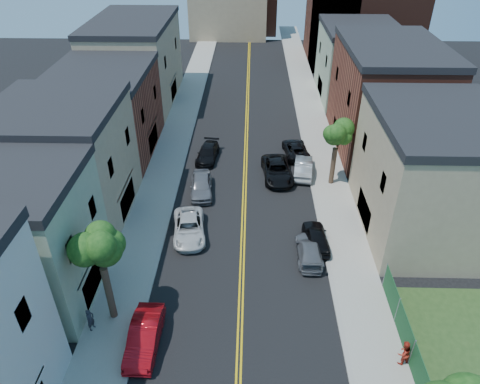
# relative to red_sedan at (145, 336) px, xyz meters

# --- Properties ---
(sidewalk_left) EXTENTS (3.20, 100.00, 0.15)m
(sidewalk_left) POSITION_rel_red_sedan_xyz_m (-2.40, 28.02, -0.69)
(sidewalk_left) COLOR gray
(sidewalk_left) RESTS_ON ground
(sidewalk_right) EXTENTS (3.20, 100.00, 0.15)m
(sidewalk_right) POSITION_rel_red_sedan_xyz_m (13.40, 28.02, -0.69)
(sidewalk_right) COLOR gray
(sidewalk_right) RESTS_ON ground
(curb_left) EXTENTS (0.30, 100.00, 0.15)m
(curb_left) POSITION_rel_red_sedan_xyz_m (-0.65, 28.02, -0.69)
(curb_left) COLOR gray
(curb_left) RESTS_ON ground
(curb_right) EXTENTS (0.30, 100.00, 0.15)m
(curb_right) POSITION_rel_red_sedan_xyz_m (11.65, 28.02, -0.69)
(curb_right) COLOR gray
(curb_right) RESTS_ON ground
(bldg_left_palegrn) EXTENTS (9.00, 8.00, 8.50)m
(bldg_left_palegrn) POSITION_rel_red_sedan_xyz_m (-8.50, 4.02, 3.48)
(bldg_left_palegrn) COLOR gray
(bldg_left_palegrn) RESTS_ON ground
(bldg_left_tan_near) EXTENTS (9.00, 10.00, 9.00)m
(bldg_left_tan_near) POSITION_rel_red_sedan_xyz_m (-8.50, 13.02, 3.73)
(bldg_left_tan_near) COLOR #998466
(bldg_left_tan_near) RESTS_ON ground
(bldg_left_brick) EXTENTS (9.00, 12.00, 8.00)m
(bldg_left_brick) POSITION_rel_red_sedan_xyz_m (-8.50, 24.02, 3.23)
(bldg_left_brick) COLOR brown
(bldg_left_brick) RESTS_ON ground
(bldg_left_tan_far) EXTENTS (9.00, 16.00, 9.50)m
(bldg_left_tan_far) POSITION_rel_red_sedan_xyz_m (-8.50, 38.02, 3.98)
(bldg_left_tan_far) COLOR #998466
(bldg_left_tan_far) RESTS_ON ground
(bldg_right_tan) EXTENTS (9.00, 12.00, 9.00)m
(bldg_right_tan) POSITION_rel_red_sedan_xyz_m (19.50, 12.02, 3.73)
(bldg_right_tan) COLOR #998466
(bldg_right_tan) RESTS_ON ground
(bldg_right_brick) EXTENTS (9.00, 14.00, 10.00)m
(bldg_right_brick) POSITION_rel_red_sedan_xyz_m (19.50, 26.02, 4.23)
(bldg_right_brick) COLOR brown
(bldg_right_brick) RESTS_ON ground
(bldg_right_palegrn) EXTENTS (9.00, 12.00, 8.50)m
(bldg_right_palegrn) POSITION_rel_red_sedan_xyz_m (19.50, 40.02, 3.48)
(bldg_right_palegrn) COLOR gray
(bldg_right_palegrn) RESTS_ON ground
(church) EXTENTS (16.20, 14.20, 22.60)m
(church) POSITION_rel_red_sedan_xyz_m (21.83, 55.08, 6.48)
(church) COLOR #4C2319
(church) RESTS_ON ground
(backdrop_left) EXTENTS (14.00, 8.00, 12.00)m
(backdrop_left) POSITION_rel_red_sedan_xyz_m (1.50, 70.02, 5.23)
(backdrop_left) COLOR #998466
(backdrop_left) RESTS_ON ground
(backdrop_center) EXTENTS (10.00, 8.00, 10.00)m
(backdrop_center) POSITION_rel_red_sedan_xyz_m (5.50, 74.02, 4.23)
(backdrop_center) COLOR brown
(backdrop_center) RESTS_ON ground
(fence_right) EXTENTS (0.04, 15.00, 1.90)m
(fence_right) POSITION_rel_red_sedan_xyz_m (15.00, -2.48, 0.33)
(fence_right) COLOR #143F1E
(fence_right) RESTS_ON sidewalk_right
(tree_left_mid) EXTENTS (5.20, 5.20, 9.29)m
(tree_left_mid) POSITION_rel_red_sedan_xyz_m (-2.38, 2.02, 5.82)
(tree_left_mid) COLOR #3A271D
(tree_left_mid) RESTS_ON sidewalk_left
(tree_right_far) EXTENTS (4.40, 4.40, 8.03)m
(tree_right_far) POSITION_rel_red_sedan_xyz_m (13.42, 18.02, 4.99)
(tree_right_far) COLOR #3A271D
(tree_right_far) RESTS_ON sidewalk_right
(red_sedan) EXTENTS (1.66, 4.66, 1.53)m
(red_sedan) POSITION_rel_red_sedan_xyz_m (0.00, 0.00, 0.00)
(red_sedan) COLOR #AB0B12
(red_sedan) RESTS_ON ground
(white_pickup) EXTENTS (3.05, 5.41, 1.43)m
(white_pickup) POSITION_rel_red_sedan_xyz_m (1.33, 10.23, -0.05)
(white_pickup) COLOR beige
(white_pickup) RESTS_ON ground
(grey_car_left) EXTENTS (2.32, 4.87, 1.61)m
(grey_car_left) POSITION_rel_red_sedan_xyz_m (1.68, 16.17, 0.04)
(grey_car_left) COLOR slate
(grey_car_left) RESTS_ON ground
(black_car_left) EXTENTS (2.36, 4.77, 1.33)m
(black_car_left) POSITION_rel_red_sedan_xyz_m (1.70, 22.34, -0.10)
(black_car_left) COLOR black
(black_car_left) RESTS_ON ground
(grey_car_right) EXTENTS (1.86, 4.47, 1.29)m
(grey_car_right) POSITION_rel_red_sedan_xyz_m (10.35, 7.92, -0.12)
(grey_car_right) COLOR #5B5D63
(grey_car_right) RESTS_ON ground
(black_car_right) EXTENTS (1.89, 4.29, 1.43)m
(black_car_right) POSITION_rel_red_sedan_xyz_m (11.00, 9.34, -0.05)
(black_car_right) COLOR black
(black_car_right) RESTS_ON ground
(silver_car_right) EXTENTS (2.18, 4.81, 1.53)m
(silver_car_right) POSITION_rel_red_sedan_xyz_m (11.00, 19.68, -0.00)
(silver_car_right) COLOR #A7A9AE
(silver_car_right) RESTS_ON ground
(dark_car_right_far) EXTENTS (2.81, 5.07, 1.34)m
(dark_car_right_far) POSITION_rel_red_sedan_xyz_m (10.58, 23.45, -0.09)
(dark_car_right_far) COLOR black
(dark_car_right_far) RESTS_ON ground
(black_suv_lane) EXTENTS (3.04, 5.76, 1.54)m
(black_suv_lane) POSITION_rel_red_sedan_xyz_m (8.50, 19.01, 0.01)
(black_suv_lane) COLOR black
(black_suv_lane) RESTS_ON ground
(pedestrian_left) EXTENTS (0.55, 0.67, 1.57)m
(pedestrian_left) POSITION_rel_red_sedan_xyz_m (-3.43, 0.97, 0.17)
(pedestrian_left) COLOR #292931
(pedestrian_left) RESTS_ON sidewalk_left
(pedestrian_right) EXTENTS (1.00, 0.90, 1.67)m
(pedestrian_right) POSITION_rel_red_sedan_xyz_m (14.60, -0.90, 0.22)
(pedestrian_right) COLOR #B0291B
(pedestrian_right) RESTS_ON sidewalk_right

